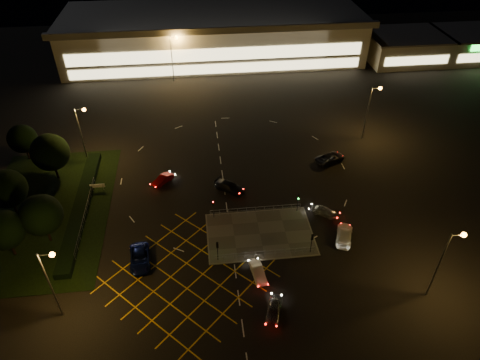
{
  "coord_description": "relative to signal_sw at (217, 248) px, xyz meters",
  "views": [
    {
      "loc": [
        -5.33,
        -42.69,
        41.62
      ],
      "look_at": [
        0.37,
        7.7,
        2.0
      ],
      "focal_mm": 32.0,
      "sensor_mm": 36.0,
      "label": 1
    }
  ],
  "objects": [
    {
      "name": "tree_e",
      "position": [
        -22.0,
        5.99,
        2.28
      ],
      "size": [
        5.4,
        5.4,
        7.35
      ],
      "color": "black",
      "rests_on": "ground"
    },
    {
      "name": "signal_sw",
      "position": [
        0.0,
        0.0,
        0.0
      ],
      "size": [
        0.28,
        0.3,
        3.15
      ],
      "rotation": [
        0.0,
        0.0,
        3.14
      ],
      "color": "black",
      "rests_on": "pedestrian_island"
    },
    {
      "name": "car_far_dkgrey",
      "position": [
        2.79,
        13.88,
        -1.67
      ],
      "size": [
        5.03,
        4.46,
        1.4
      ],
      "primitive_type": "imported",
      "rotation": [
        0.0,
        0.0,
        0.93
      ],
      "color": "black",
      "rests_on": "ground"
    },
    {
      "name": "retail_unit_b",
      "position": [
        66.0,
        59.95,
        0.85
      ],
      "size": [
        14.8,
        14.8,
        6.35
      ],
      "color": "beige",
      "rests_on": "ground"
    },
    {
      "name": "pedestrian_island",
      "position": [
        6.0,
        3.99,
        -2.31
      ],
      "size": [
        14.0,
        9.0,
        0.12
      ],
      "primitive_type": "cube",
      "color": "#4C4944",
      "rests_on": "ground"
    },
    {
      "name": "streetlight_nw",
      "position": [
        -19.56,
        23.99,
        4.2
      ],
      "size": [
        1.78,
        0.56,
        10.03
      ],
      "color": "slate",
      "rests_on": "ground"
    },
    {
      "name": "car_queue_white",
      "position": [
        4.7,
        -3.01,
        -1.74
      ],
      "size": [
        1.86,
        3.94,
        1.25
      ],
      "primitive_type": "imported",
      "rotation": [
        0.0,
        0.0,
        0.15
      ],
      "color": "silver",
      "rests_on": "ground"
    },
    {
      "name": "streetlight_se",
      "position": [
        24.44,
        -8.01,
        4.2
      ],
      "size": [
        1.78,
        0.56,
        10.03
      ],
      "color": "slate",
      "rests_on": "ground"
    },
    {
      "name": "signal_nw",
      "position": [
        0.0,
        7.99,
        0.0
      ],
      "size": [
        0.28,
        0.3,
        3.15
      ],
      "color": "black",
      "rests_on": "pedestrian_island"
    },
    {
      "name": "tree_c",
      "position": [
        -24.0,
        19.99,
        2.59
      ],
      "size": [
        5.76,
        5.76,
        7.84
      ],
      "color": "black",
      "rests_on": "ground"
    },
    {
      "name": "streetlight_far_right",
      "position": [
        34.44,
        55.99,
        4.2
      ],
      "size": [
        1.78,
        0.56,
        10.03
      ],
      "color": "slate",
      "rests_on": "ground"
    },
    {
      "name": "streetlight_ne",
      "position": [
        28.44,
        25.99,
        4.2
      ],
      "size": [
        1.78,
        0.56,
        10.03
      ],
      "color": "slate",
      "rests_on": "ground"
    },
    {
      "name": "supermarket",
      "position": [
        4.0,
        67.95,
        2.95
      ],
      "size": [
        72.0,
        26.5,
        10.5
      ],
      "color": "beige",
      "rests_on": "ground"
    },
    {
      "name": "car_near_silver",
      "position": [
        5.7,
        -8.45,
        -1.72
      ],
      "size": [
        2.65,
        4.08,
        1.29
      ],
      "primitive_type": "imported",
      "rotation": [
        0.0,
        0.0,
        5.96
      ],
      "color": "#A4A6AB",
      "rests_on": "ground"
    },
    {
      "name": "signal_se",
      "position": [
        12.0,
        0.0,
        0.0
      ],
      "size": [
        0.28,
        0.3,
        3.15
      ],
      "rotation": [
        0.0,
        0.0,
        3.14
      ],
      "color": "black",
      "rests_on": "pedestrian_island"
    },
    {
      "name": "car_right_silver",
      "position": [
        15.71,
        6.93,
        -1.74
      ],
      "size": [
        3.85,
        3.28,
        1.25
      ],
      "primitive_type": "imported",
      "rotation": [
        0.0,
        0.0,
        0.97
      ],
      "color": "silver",
      "rests_on": "ground"
    },
    {
      "name": "streetlight_sw",
      "position": [
        -17.56,
        -6.01,
        4.2
      ],
      "size": [
        1.78,
        0.56,
        10.03
      ],
      "color": "slate",
      "rests_on": "ground"
    },
    {
      "name": "retail_unit_a",
      "position": [
        50.0,
        59.97,
        0.85
      ],
      "size": [
        18.8,
        14.8,
        6.35
      ],
      "color": "beige",
      "rests_on": "ground"
    },
    {
      "name": "tree_d",
      "position": [
        -30.0,
        25.99,
        1.65
      ],
      "size": [
        4.68,
        4.68,
        6.37
      ],
      "color": "black",
      "rests_on": "ground"
    },
    {
      "name": "tree_a",
      "position": [
        -26.0,
        3.99,
        1.97
      ],
      "size": [
        5.04,
        5.04,
        6.86
      ],
      "color": "black",
      "rests_on": "ground"
    },
    {
      "name": "grass_verge",
      "position": [
        -24.0,
        11.99,
        -2.33
      ],
      "size": [
        18.0,
        30.0,
        0.08
      ],
      "primitive_type": "cube",
      "color": "black",
      "rests_on": "ground"
    },
    {
      "name": "car_left_blue",
      "position": [
        -9.8,
        0.81,
        -1.63
      ],
      "size": [
        2.95,
        5.51,
        1.47
      ],
      "primitive_type": "imported",
      "rotation": [
        0.0,
        0.0,
        0.1
      ],
      "color": "#0D164E",
      "rests_on": "ground"
    },
    {
      "name": "hedge",
      "position": [
        -19.0,
        11.99,
        -1.87
      ],
      "size": [
        2.0,
        26.0,
        1.0
      ],
      "primitive_type": "cube",
      "color": "black",
      "rests_on": "ground"
    },
    {
      "name": "tree_b",
      "position": [
        -28.0,
        11.99,
        2.28
      ],
      "size": [
        5.4,
        5.4,
        7.35
      ],
      "color": "black",
      "rests_on": "ground"
    },
    {
      "name": "streetlight_far_left",
      "position": [
        -5.56,
        53.99,
        4.2
      ],
      "size": [
        1.78,
        0.56,
        10.03
      ],
      "color": "slate",
      "rests_on": "ground"
    },
    {
      "name": "ground",
      "position": [
        4.0,
        5.99,
        -2.37
      ],
      "size": [
        180.0,
        180.0,
        0.0
      ],
      "primitive_type": "plane",
      "color": "black",
      "rests_on": "ground"
    },
    {
      "name": "signal_ne",
      "position": [
        12.0,
        7.99,
        0.0
      ],
      "size": [
        0.28,
        0.3,
        3.15
      ],
      "color": "black",
      "rests_on": "pedestrian_island"
    },
    {
      "name": "car_circ_red",
      "position": [
        -7.4,
        16.96,
        -1.76
      ],
      "size": [
        3.51,
        3.53,
        1.22
      ],
      "primitive_type": "imported",
      "rotation": [
        0.0,
        0.0,
        5.51
      ],
      "color": "maroon",
      "rests_on": "ground"
    },
    {
      "name": "car_east_grey",
      "position": [
        20.22,
        19.61,
        -1.66
      ],
      "size": [
        5.64,
        4.23,
        1.42
      ],
      "primitive_type": "imported",
      "rotation": [
        0.0,
        0.0,
        1.99
      ],
      "color": "black",
      "rests_on": "ground"
    },
    {
      "name": "car_approach_white",
      "position": [
        17.07,
        1.95,
        -1.65
      ],
      "size": [
        3.69,
        5.34,
        1.44
      ],
      "primitive_type": "imported",
      "rotation": [
        0.0,
        0.0,
        2.76
      ],
      "color": "silver",
      "rests_on": "ground"
    }
  ]
}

